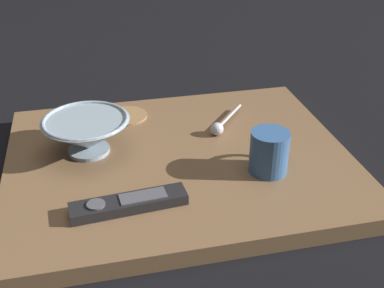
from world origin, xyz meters
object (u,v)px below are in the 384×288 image
teaspoon (219,127)px  drink_coaster (126,116)px  tv_remote_near (129,203)px  coffee_mug (270,152)px  cereal_bowl (87,133)px

teaspoon → drink_coaster: 0.22m
tv_remote_near → coffee_mug: bearing=-77.9°
cereal_bowl → coffee_mug: size_ratio=1.98×
cereal_bowl → coffee_mug: coffee_mug is taller
teaspoon → drink_coaster: teaspoon is taller
cereal_bowl → teaspoon: size_ratio=1.49×
coffee_mug → tv_remote_near: size_ratio=0.44×
drink_coaster → coffee_mug: bearing=-139.7°
cereal_bowl → tv_remote_near: 0.21m
drink_coaster → tv_remote_near: bearing=174.7°
cereal_bowl → tv_remote_near: cereal_bowl is taller
cereal_bowl → teaspoon: (0.02, -0.27, -0.03)m
coffee_mug → drink_coaster: coffee_mug is taller
tv_remote_near → cereal_bowl: bearing=16.1°
cereal_bowl → drink_coaster: bearing=-33.0°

